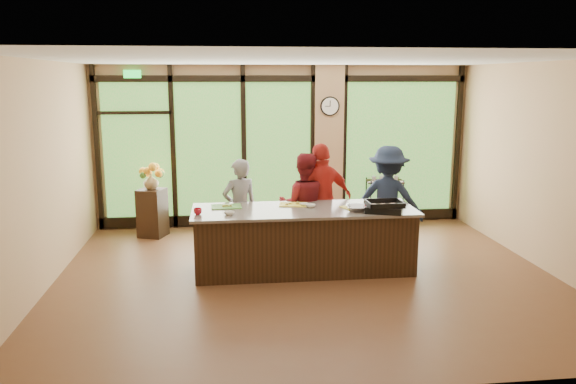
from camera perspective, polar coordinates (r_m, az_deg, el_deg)
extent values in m
plane|color=brown|center=(8.04, 1.89, -8.59)|extent=(7.00, 7.00, 0.00)
plane|color=silver|center=(7.56, 2.05, 13.30)|extent=(7.00, 7.00, 0.00)
plane|color=tan|center=(10.60, -0.45, 4.67)|extent=(7.00, 0.00, 7.00)
plane|color=tan|center=(7.94, -23.90, 1.36)|extent=(0.00, 6.00, 6.00)
plane|color=tan|center=(8.88, 24.94, 2.26)|extent=(0.00, 6.00, 6.00)
cube|color=tan|center=(10.67, 4.15, 4.68)|extent=(0.55, 0.12, 3.00)
cube|color=black|center=(10.48, -0.43, 11.44)|extent=(6.90, 0.08, 0.12)
cube|color=black|center=(10.81, -0.41, -2.64)|extent=(6.90, 0.08, 0.20)
cube|color=#19D83F|center=(10.49, -15.54, 11.47)|extent=(0.30, 0.04, 0.14)
cube|color=#2D6222|center=(10.64, -15.08, 4.03)|extent=(1.20, 0.02, 2.50)
cube|color=#2D6222|center=(10.52, -8.05, 4.23)|extent=(1.20, 0.02, 2.50)
cube|color=#2D6222|center=(10.57, -0.97, 4.38)|extent=(1.20, 0.02, 2.50)
cube|color=#2D6222|center=(11.05, 11.29, 4.47)|extent=(2.10, 0.02, 2.50)
cube|color=black|center=(10.74, -18.82, 4.14)|extent=(0.08, 0.08, 3.00)
cube|color=black|center=(10.53, -11.61, 4.39)|extent=(0.08, 0.08, 3.00)
cube|color=black|center=(10.50, -4.50, 4.57)|extent=(0.08, 0.08, 3.00)
cube|color=black|center=(10.63, 2.54, 4.68)|extent=(0.08, 0.08, 3.00)
cube|color=black|center=(10.74, 5.72, 4.70)|extent=(0.08, 0.08, 3.00)
cube|color=black|center=(11.43, 16.84, 4.68)|extent=(0.08, 0.08, 3.00)
cube|color=black|center=(8.19, 1.60, -4.98)|extent=(3.10, 1.00, 0.88)
cube|color=#6D635A|center=(8.07, 1.62, -1.84)|extent=(3.20, 1.10, 0.04)
cylinder|color=black|center=(10.54, 4.28, 8.69)|extent=(0.36, 0.04, 0.36)
cylinder|color=white|center=(10.52, 4.29, 8.69)|extent=(0.31, 0.01, 0.31)
cube|color=black|center=(10.51, 4.30, 8.96)|extent=(0.01, 0.00, 0.11)
cube|color=black|center=(10.51, 4.03, 8.69)|extent=(0.09, 0.00, 0.01)
imported|color=gray|center=(8.72, -4.92, -1.68)|extent=(0.66, 0.55, 1.56)
imported|color=maroon|center=(8.75, 1.61, -1.34)|extent=(0.89, 0.74, 1.64)
imported|color=red|center=(8.83, 3.45, -0.77)|extent=(1.12, 0.73, 1.77)
imported|color=#192237|center=(9.05, 10.11, -0.80)|extent=(1.28, 1.05, 1.72)
cube|color=black|center=(7.97, 9.74, -1.70)|extent=(0.60, 0.54, 0.09)
imported|color=silver|center=(7.98, 7.06, -1.64)|extent=(0.34, 0.34, 0.08)
cube|color=#4A8B32|center=(8.21, -6.28, -1.48)|extent=(0.44, 0.34, 0.01)
cube|color=gold|center=(8.30, 0.53, -1.28)|extent=(0.45, 0.37, 0.01)
cube|color=gold|center=(8.19, 6.76, -1.53)|extent=(0.43, 0.38, 0.01)
imported|color=silver|center=(7.74, -6.00, -2.16)|extent=(0.18, 0.18, 0.05)
imported|color=silver|center=(8.15, 2.31, -1.41)|extent=(0.19, 0.19, 0.05)
imported|color=silver|center=(8.25, 1.67, -1.28)|extent=(0.16, 0.16, 0.03)
imported|color=#AC1123|center=(7.80, -9.15, -1.96)|extent=(0.13, 0.13, 0.09)
cube|color=black|center=(10.20, -13.60, -2.05)|extent=(0.55, 0.55, 0.85)
imported|color=#987C53|center=(10.09, -13.75, 1.06)|extent=(0.32, 0.32, 0.27)
cube|color=black|center=(10.97, 9.70, -2.29)|extent=(0.73, 0.47, 0.03)
cube|color=black|center=(10.83, 9.81, 1.08)|extent=(0.73, 0.47, 0.03)
cylinder|color=black|center=(10.66, 8.39, -1.19)|extent=(0.02, 0.02, 0.88)
cylinder|color=black|center=(10.84, 11.60, -1.10)|extent=(0.02, 0.02, 0.88)
cylinder|color=black|center=(10.99, 7.92, -0.79)|extent=(0.02, 0.02, 0.88)
cylinder|color=black|center=(11.17, 11.04, -0.71)|extent=(0.02, 0.02, 0.88)
imported|color=silver|center=(10.76, 8.72, 1.38)|extent=(0.11, 0.11, 0.09)
imported|color=silver|center=(10.80, 9.48, 1.39)|extent=(0.11, 0.11, 0.09)
imported|color=silver|center=(10.85, 10.22, 1.40)|extent=(0.11, 0.11, 0.09)
imported|color=silver|center=(10.89, 10.92, 1.41)|extent=(0.11, 0.11, 0.09)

